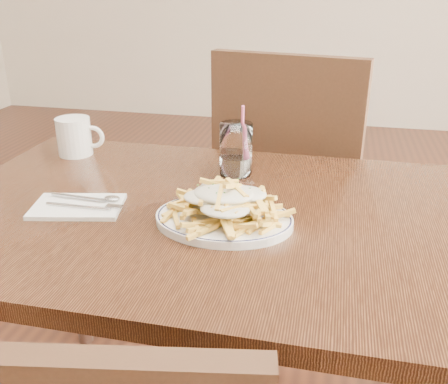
% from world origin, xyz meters
% --- Properties ---
extents(table, '(1.20, 0.80, 0.75)m').
position_xyz_m(table, '(0.00, 0.00, 0.67)').
color(table, black).
rests_on(table, ground).
extents(chair_far, '(0.55, 0.55, 1.01)m').
position_xyz_m(chair_far, '(0.14, 0.62, 0.57)').
color(chair_far, '#311C10').
rests_on(chair_far, ground).
extents(fries_plate, '(0.34, 0.32, 0.02)m').
position_xyz_m(fries_plate, '(0.06, -0.06, 0.76)').
color(fries_plate, white).
rests_on(fries_plate, table).
extents(loaded_fries, '(0.28, 0.25, 0.07)m').
position_xyz_m(loaded_fries, '(0.06, -0.06, 0.81)').
color(loaded_fries, gold).
rests_on(loaded_fries, fries_plate).
extents(napkin, '(0.21, 0.16, 0.01)m').
position_xyz_m(napkin, '(-0.27, -0.06, 0.75)').
color(napkin, silver).
rests_on(napkin, table).
extents(cutlery, '(0.19, 0.06, 0.01)m').
position_xyz_m(cutlery, '(-0.27, -0.06, 0.76)').
color(cutlery, silver).
rests_on(cutlery, napkin).
extents(water_glass, '(0.08, 0.08, 0.18)m').
position_xyz_m(water_glass, '(0.02, 0.21, 0.81)').
color(water_glass, white).
rests_on(water_glass, table).
extents(coffee_mug, '(0.13, 0.09, 0.11)m').
position_xyz_m(coffee_mug, '(-0.44, 0.26, 0.80)').
color(coffee_mug, white).
rests_on(coffee_mug, table).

